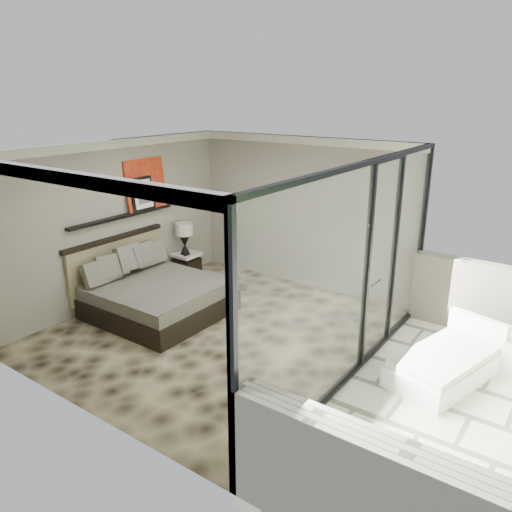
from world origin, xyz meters
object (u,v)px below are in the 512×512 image
Objects in this scene: table_lamp at (184,234)px; nightstand at (187,267)px; bed at (154,294)px; lounger at (448,363)px.

nightstand is at bearing 113.97° from table_lamp.
bed is at bearing -65.52° from table_lamp.
lounger is (5.25, -0.66, -0.72)m from table_lamp.
table_lamp is at bearing 114.48° from bed.
nightstand is at bearing -172.60° from lounger.
lounger is at bearing -10.48° from nightstand.
nightstand is (-0.69, 1.53, -0.10)m from bed.
bed is 4.37× the size of nightstand.
table_lamp is at bearing -172.14° from lounger.
bed is 4.65m from lounger.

